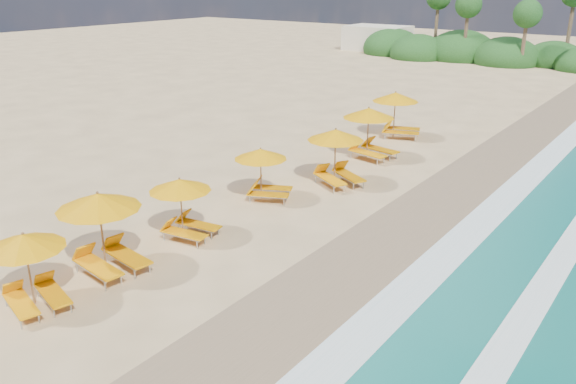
# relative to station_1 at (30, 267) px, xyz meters

# --- Properties ---
(ground) EXTENTS (160.00, 160.00, 0.00)m
(ground) POSITION_rel_station_1_xyz_m (2.15, 8.40, -1.18)
(ground) COLOR #D5B07D
(ground) RESTS_ON ground
(wet_sand) EXTENTS (4.00, 160.00, 0.01)m
(wet_sand) POSITION_rel_station_1_xyz_m (6.15, 8.40, -1.17)
(wet_sand) COLOR #896F52
(wet_sand) RESTS_ON ground
(surf_foam) EXTENTS (4.00, 160.00, 0.01)m
(surf_foam) POSITION_rel_station_1_xyz_m (8.85, 8.40, -1.15)
(surf_foam) COLOR white
(surf_foam) RESTS_ON ground
(station_1) EXTENTS (2.61, 2.53, 2.10)m
(station_1) POSITION_rel_station_1_xyz_m (0.00, 0.00, 0.00)
(station_1) COLOR olive
(station_1) RESTS_ON ground
(station_2) EXTENTS (2.88, 2.72, 2.47)m
(station_2) POSITION_rel_station_1_xyz_m (-0.09, 2.44, 0.21)
(station_2) COLOR olive
(station_2) RESTS_ON ground
(station_3) EXTENTS (2.46, 2.34, 2.09)m
(station_3) POSITION_rel_station_1_xyz_m (0.05, 5.51, -0.01)
(station_3) COLOR olive
(station_3) RESTS_ON ground
(station_4) EXTENTS (2.75, 2.75, 2.09)m
(station_4) POSITION_rel_station_1_xyz_m (-0.05, 9.89, -0.01)
(station_4) COLOR olive
(station_4) RESTS_ON ground
(station_5) EXTENTS (3.18, 3.18, 2.39)m
(station_5) POSITION_rel_station_1_xyz_m (1.32, 13.01, 0.16)
(station_5) COLOR olive
(station_5) RESTS_ON ground
(station_6) EXTENTS (2.98, 2.84, 2.49)m
(station_6) POSITION_rel_station_1_xyz_m (0.63, 17.18, 0.21)
(station_6) COLOR olive
(station_6) RESTS_ON ground
(station_7) EXTENTS (3.23, 3.19, 2.51)m
(station_7) POSITION_rel_station_1_xyz_m (-0.07, 21.50, 0.22)
(station_7) COLOR olive
(station_7) RESTS_ON ground
(treeline) EXTENTS (25.80, 8.80, 9.74)m
(treeline) POSITION_rel_station_1_xyz_m (-7.79, 53.91, -0.18)
(treeline) COLOR #163D14
(treeline) RESTS_ON ground
(beach_building) EXTENTS (7.00, 5.00, 2.80)m
(beach_building) POSITION_rel_station_1_xyz_m (-19.85, 56.40, 0.22)
(beach_building) COLOR beige
(beach_building) RESTS_ON ground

